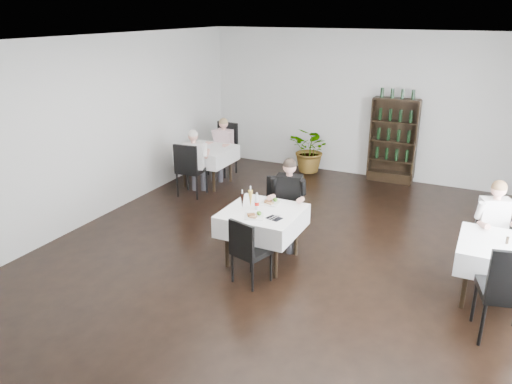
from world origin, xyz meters
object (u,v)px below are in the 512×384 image
Objects in this scene: main_table at (262,220)px; potted_tree at (311,150)px; wine_shelf at (393,141)px; diner_main at (288,197)px.

potted_tree reaches higher than main_table.
potted_tree is (-1.70, -0.11, -0.35)m from wine_shelf.
wine_shelf reaches higher than main_table.
diner_main is (0.92, -3.58, 0.28)m from potted_tree.
wine_shelf is 1.30× the size of diner_main.
main_table is at bearing -101.78° from wine_shelf.
diner_main is at bearing -75.55° from potted_tree.
diner_main is (-0.78, -3.69, -0.06)m from wine_shelf.
main_table is 0.76× the size of diner_main.
wine_shelf reaches higher than diner_main.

